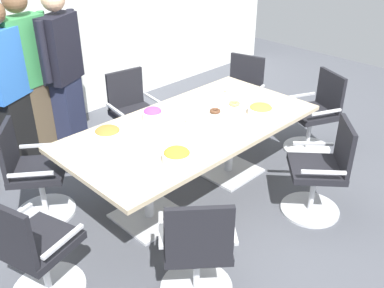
{
  "coord_description": "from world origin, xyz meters",
  "views": [
    {
      "loc": [
        -2.52,
        -2.53,
        2.52
      ],
      "look_at": [
        0.0,
        0.0,
        0.55
      ],
      "focal_mm": 40.84,
      "sensor_mm": 36.0,
      "label": 1
    }
  ],
  "objects_px": {
    "snack_bowl_chips_orange": "(177,155)",
    "office_chair_1": "(197,253)",
    "office_chair_0": "(35,253)",
    "office_chair_4": "(240,98)",
    "person_standing_3": "(64,72)",
    "snack_bowl_candy_mix": "(153,114)",
    "office_chair_3": "(315,117)",
    "person_standing_1": "(9,89)",
    "napkin_pile": "(237,89)",
    "conference_table": "(192,137)",
    "office_chair_2": "(321,174)",
    "office_chair_5": "(134,117)",
    "office_chair_6": "(33,176)",
    "plate_stack": "(198,121)",
    "person_standing_2": "(29,76)",
    "snack_bowl_pretzels": "(108,133)",
    "donut_platter": "(224,108)",
    "snack_bowl_chips_yellow": "(261,109)"
  },
  "relations": [
    {
      "from": "conference_table",
      "to": "snack_bowl_chips_orange",
      "type": "xyz_separation_m",
      "value": [
        -0.53,
        -0.37,
        0.18
      ]
    },
    {
      "from": "office_chair_4",
      "to": "napkin_pile",
      "type": "height_order",
      "value": "office_chair_4"
    },
    {
      "from": "person_standing_1",
      "to": "snack_bowl_candy_mix",
      "type": "bearing_deg",
      "value": 97.93
    },
    {
      "from": "office_chair_4",
      "to": "donut_platter",
      "type": "bearing_deg",
      "value": 105.6
    },
    {
      "from": "office_chair_6",
      "to": "snack_bowl_candy_mix",
      "type": "xyz_separation_m",
      "value": [
        1.05,
        -0.42,
        0.4
      ]
    },
    {
      "from": "snack_bowl_pretzels",
      "to": "donut_platter",
      "type": "bearing_deg",
      "value": -16.07
    },
    {
      "from": "person_standing_2",
      "to": "donut_platter",
      "type": "height_order",
      "value": "person_standing_2"
    },
    {
      "from": "office_chair_2",
      "to": "person_standing_1",
      "type": "relative_size",
      "value": 0.51
    },
    {
      "from": "office_chair_3",
      "to": "office_chair_6",
      "type": "relative_size",
      "value": 1.0
    },
    {
      "from": "office_chair_1",
      "to": "person_standing_3",
      "type": "xyz_separation_m",
      "value": [
        0.52,
        2.5,
        0.55
      ]
    },
    {
      "from": "snack_bowl_candy_mix",
      "to": "office_chair_3",
      "type": "bearing_deg",
      "value": -21.03
    },
    {
      "from": "office_chair_0",
      "to": "office_chair_2",
      "type": "height_order",
      "value": "same"
    },
    {
      "from": "snack_bowl_candy_mix",
      "to": "napkin_pile",
      "type": "distance_m",
      "value": 1.06
    },
    {
      "from": "office_chair_3",
      "to": "person_standing_1",
      "type": "distance_m",
      "value": 3.26
    },
    {
      "from": "office_chair_5",
      "to": "office_chair_6",
      "type": "distance_m",
      "value": 1.43
    },
    {
      "from": "office_chair_1",
      "to": "office_chair_5",
      "type": "xyz_separation_m",
      "value": [
        1.05,
        2.04,
        0.0
      ]
    },
    {
      "from": "napkin_pile",
      "to": "person_standing_3",
      "type": "bearing_deg",
      "value": 132.33
    },
    {
      "from": "office_chair_1",
      "to": "plate_stack",
      "type": "bearing_deg",
      "value": 85.32
    },
    {
      "from": "snack_bowl_candy_mix",
      "to": "snack_bowl_chips_orange",
      "type": "relative_size",
      "value": 0.82
    },
    {
      "from": "person_standing_1",
      "to": "person_standing_3",
      "type": "bearing_deg",
      "value": 155.15
    },
    {
      "from": "office_chair_0",
      "to": "snack_bowl_pretzels",
      "type": "distance_m",
      "value": 1.19
    },
    {
      "from": "office_chair_3",
      "to": "office_chair_1",
      "type": "bearing_deg",
      "value": 127.92
    },
    {
      "from": "person_standing_1",
      "to": "plate_stack",
      "type": "relative_size",
      "value": 8.2
    },
    {
      "from": "office_chair_0",
      "to": "snack_bowl_chips_orange",
      "type": "distance_m",
      "value": 1.24
    },
    {
      "from": "snack_bowl_candy_mix",
      "to": "person_standing_3",
      "type": "bearing_deg",
      "value": 98.75
    },
    {
      "from": "person_standing_2",
      "to": "snack_bowl_candy_mix",
      "type": "distance_m",
      "value": 1.43
    },
    {
      "from": "office_chair_2",
      "to": "office_chair_1",
      "type": "bearing_deg",
      "value": 135.27
    },
    {
      "from": "office_chair_0",
      "to": "office_chair_4",
      "type": "bearing_deg",
      "value": 87.41
    },
    {
      "from": "office_chair_4",
      "to": "napkin_pile",
      "type": "bearing_deg",
      "value": 109.56
    },
    {
      "from": "office_chair_1",
      "to": "person_standing_1",
      "type": "xyz_separation_m",
      "value": [
        -0.09,
        2.5,
        0.53
      ]
    },
    {
      "from": "person_standing_3",
      "to": "snack_bowl_candy_mix",
      "type": "distance_m",
      "value": 1.24
    },
    {
      "from": "office_chair_5",
      "to": "plate_stack",
      "type": "height_order",
      "value": "office_chair_5"
    },
    {
      "from": "office_chair_4",
      "to": "snack_bowl_chips_yellow",
      "type": "xyz_separation_m",
      "value": [
        -0.8,
        -0.89,
        0.39
      ]
    },
    {
      "from": "person_standing_1",
      "to": "plate_stack",
      "type": "bearing_deg",
      "value": 98.66
    },
    {
      "from": "snack_bowl_chips_orange",
      "to": "office_chair_1",
      "type": "bearing_deg",
      "value": -121.66
    },
    {
      "from": "office_chair_0",
      "to": "snack_bowl_chips_orange",
      "type": "height_order",
      "value": "office_chair_0"
    },
    {
      "from": "person_standing_3",
      "to": "plate_stack",
      "type": "relative_size",
      "value": 8.36
    },
    {
      "from": "office_chair_3",
      "to": "snack_bowl_candy_mix",
      "type": "xyz_separation_m",
      "value": [
        -1.79,
        0.69,
        0.4
      ]
    },
    {
      "from": "conference_table",
      "to": "person_standing_1",
      "type": "height_order",
      "value": "person_standing_1"
    },
    {
      "from": "snack_bowl_chips_orange",
      "to": "snack_bowl_pretzels",
      "type": "xyz_separation_m",
      "value": [
        -0.15,
        0.71,
        -0.01
      ]
    },
    {
      "from": "person_standing_2",
      "to": "snack_bowl_chips_orange",
      "type": "relative_size",
      "value": 7.88
    },
    {
      "from": "office_chair_4",
      "to": "person_standing_3",
      "type": "xyz_separation_m",
      "value": [
        -1.8,
        0.97,
        0.55
      ]
    },
    {
      "from": "office_chair_6",
      "to": "office_chair_4",
      "type": "bearing_deg",
      "value": 123.44
    },
    {
      "from": "person_standing_1",
      "to": "plate_stack",
      "type": "height_order",
      "value": "person_standing_1"
    },
    {
      "from": "office_chair_3",
      "to": "person_standing_1",
      "type": "height_order",
      "value": "person_standing_1"
    },
    {
      "from": "conference_table",
      "to": "person_standing_3",
      "type": "height_order",
      "value": "person_standing_3"
    },
    {
      "from": "snack_bowl_chips_yellow",
      "to": "snack_bowl_chips_orange",
      "type": "bearing_deg",
      "value": -176.69
    },
    {
      "from": "office_chair_4",
      "to": "napkin_pile",
      "type": "distance_m",
      "value": 0.78
    },
    {
      "from": "office_chair_2",
      "to": "snack_bowl_candy_mix",
      "type": "relative_size",
      "value": 4.74
    },
    {
      "from": "person_standing_3",
      "to": "napkin_pile",
      "type": "bearing_deg",
      "value": 106.15
    }
  ]
}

